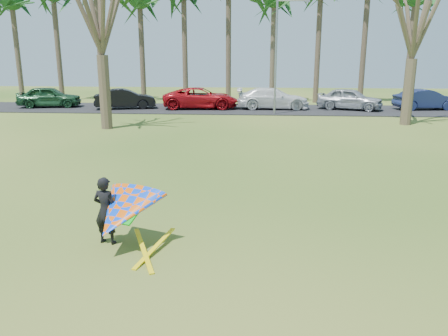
# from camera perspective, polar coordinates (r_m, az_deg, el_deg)

# --- Properties ---
(ground) EXTENTS (100.00, 100.00, 0.00)m
(ground) POSITION_cam_1_polar(r_m,az_deg,el_deg) (10.73, -0.89, -8.38)
(ground) COLOR #1B4E11
(ground) RESTS_ON ground
(parking_strip) EXTENTS (46.00, 7.00, 0.06)m
(parking_strip) POSITION_cam_1_polar(r_m,az_deg,el_deg) (35.09, 3.13, 7.68)
(parking_strip) COLOR black
(parking_strip) RESTS_ON ground
(bare_tree_left) EXTENTS (6.60, 6.60, 9.70)m
(bare_tree_left) POSITION_cam_1_polar(r_m,az_deg,el_deg) (26.55, -16.04, 19.88)
(bare_tree_left) COLOR #46372A
(bare_tree_left) RESTS_ON ground
(bare_tree_right) EXTENTS (6.27, 6.27, 9.21)m
(bare_tree_right) POSITION_cam_1_polar(r_m,az_deg,el_deg) (29.36, 23.85, 17.99)
(bare_tree_right) COLOR #4D3F2E
(bare_tree_right) RESTS_ON ground
(streetlight) EXTENTS (2.28, 0.18, 8.00)m
(streetlight) POSITION_cam_1_polar(r_m,az_deg,el_deg) (31.86, 7.10, 14.90)
(streetlight) COLOR gray
(streetlight) RESTS_ON ground
(car_0) EXTENTS (5.26, 2.99, 1.69)m
(car_0) POSITION_cam_1_polar(r_m,az_deg,el_deg) (38.87, -21.85, 8.63)
(car_0) COLOR #1A4224
(car_0) RESTS_ON parking_strip
(car_1) EXTENTS (5.02, 2.98, 1.56)m
(car_1) POSITION_cam_1_polar(r_m,az_deg,el_deg) (35.97, -12.80, 8.81)
(car_1) COLOR black
(car_1) RESTS_ON parking_strip
(car_2) EXTENTS (6.18, 3.25, 1.66)m
(car_2) POSITION_cam_1_polar(r_m,az_deg,el_deg) (35.23, -3.05, 9.11)
(car_2) COLOR #A80D14
(car_2) RESTS_ON parking_strip
(car_3) EXTENTS (5.72, 2.44, 1.65)m
(car_3) POSITION_cam_1_polar(r_m,az_deg,el_deg) (35.17, 6.40, 9.02)
(car_3) COLOR white
(car_3) RESTS_ON parking_strip
(car_4) EXTENTS (5.33, 3.65, 1.68)m
(car_4) POSITION_cam_1_polar(r_m,az_deg,el_deg) (35.83, 16.12, 8.68)
(car_4) COLOR #999DA5
(car_4) RESTS_ON parking_strip
(car_5) EXTENTS (4.97, 2.37, 1.57)m
(car_5) POSITION_cam_1_polar(r_m,az_deg,el_deg) (37.92, 24.85, 8.12)
(car_5) COLOR #19244C
(car_5) RESTS_ON parking_strip
(kite_flyer) EXTENTS (2.13, 2.39, 2.02)m
(kite_flyer) POSITION_cam_1_polar(r_m,az_deg,el_deg) (9.87, -13.41, -5.62)
(kite_flyer) COLOR black
(kite_flyer) RESTS_ON ground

